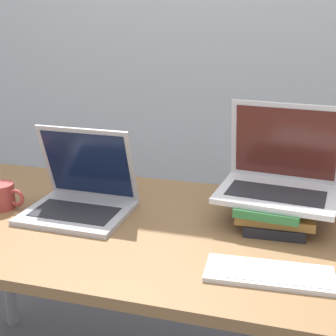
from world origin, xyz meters
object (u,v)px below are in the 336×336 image
at_px(book_stack, 275,210).
at_px(mug, 2,196).
at_px(laptop_on_books, 280,176).
at_px(laptop_left, 81,196).
at_px(wireless_keyboard, 269,274).

relative_size(book_stack, mug, 2.12).
relative_size(book_stack, laptop_on_books, 0.74).
distance_m(book_stack, mug, 0.85).
xyz_separation_m(laptop_left, laptop_on_books, (0.59, 0.12, 0.08)).
xyz_separation_m(laptop_left, mug, (-0.25, -0.05, -0.01)).
relative_size(laptop_left, wireless_keyboard, 1.03).
bearing_deg(laptop_on_books, mug, -168.80).
bearing_deg(wireless_keyboard, book_stack, 91.80).
height_order(book_stack, laptop_on_books, laptop_on_books).
bearing_deg(laptop_on_books, laptop_left, -168.37).
bearing_deg(wireless_keyboard, mug, 167.98).
relative_size(book_stack, wireless_keyboard, 0.87).
bearing_deg(book_stack, wireless_keyboard, -88.20).
xyz_separation_m(laptop_left, book_stack, (0.59, 0.08, -0.01)).
bearing_deg(laptop_left, mug, -169.81).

